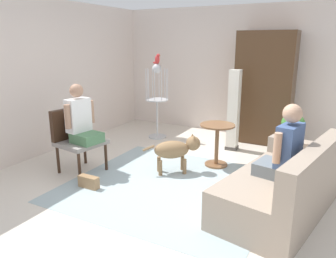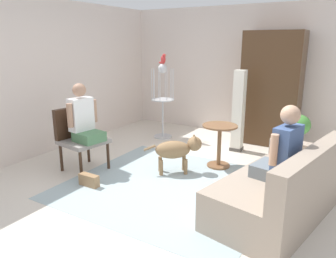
# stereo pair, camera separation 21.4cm
# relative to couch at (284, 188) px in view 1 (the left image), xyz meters

# --- Properties ---
(ground_plane) EXTENTS (7.05, 7.05, 0.00)m
(ground_plane) POSITION_rel_couch_xyz_m (-1.37, 0.06, -0.30)
(ground_plane) COLOR beige
(back_wall) EXTENTS (5.81, 0.12, 2.58)m
(back_wall) POSITION_rel_couch_xyz_m (-1.37, 3.06, 0.99)
(back_wall) COLOR silver
(back_wall) RESTS_ON ground
(left_wall) EXTENTS (0.12, 6.48, 2.58)m
(left_wall) POSITION_rel_couch_xyz_m (-4.04, 0.36, 0.99)
(left_wall) COLOR silver
(left_wall) RESTS_ON ground
(area_rug) EXTENTS (2.61, 2.43, 0.01)m
(area_rug) POSITION_rel_couch_xyz_m (-1.45, 0.02, -0.30)
(area_rug) COLOR #9EB2B7
(area_rug) RESTS_ON ground
(couch) EXTENTS (1.23, 1.89, 0.85)m
(couch) POSITION_rel_couch_xyz_m (0.00, 0.00, 0.00)
(couch) COLOR gray
(couch) RESTS_ON ground
(armchair) EXTENTS (0.66, 0.67, 0.93)m
(armchair) POSITION_rel_couch_xyz_m (-2.94, -0.13, 0.25)
(armchair) COLOR #382316
(armchair) RESTS_ON ground
(person_on_couch) EXTENTS (0.49, 0.53, 0.82)m
(person_on_couch) POSITION_rel_couch_xyz_m (-0.04, -0.02, 0.46)
(person_on_couch) COLOR slate
(person_on_armchair) EXTENTS (0.48, 0.50, 0.83)m
(person_on_armchair) POSITION_rel_couch_xyz_m (-2.80, -0.15, 0.51)
(person_on_armchair) COLOR #4A7750
(round_end_table) EXTENTS (0.53, 0.53, 0.66)m
(round_end_table) POSITION_rel_couch_xyz_m (-1.15, 1.02, 0.11)
(round_end_table) COLOR brown
(round_end_table) RESTS_ON ground
(dog) EXTENTS (0.71, 0.57, 0.57)m
(dog) POSITION_rel_couch_xyz_m (-1.59, 0.47, 0.06)
(dog) COLOR olive
(dog) RESTS_ON ground
(bird_cage_stand) EXTENTS (0.45, 0.45, 1.46)m
(bird_cage_stand) POSITION_rel_couch_xyz_m (-2.73, 1.93, 0.50)
(bird_cage_stand) COLOR silver
(bird_cage_stand) RESTS_ON ground
(parrot) EXTENTS (0.17, 0.10, 0.19)m
(parrot) POSITION_rel_couch_xyz_m (-2.72, 1.93, 1.26)
(parrot) COLOR red
(parrot) RESTS_ON bird_cage_stand
(potted_plant) EXTENTS (0.37, 0.37, 0.74)m
(potted_plant) POSITION_rel_couch_xyz_m (-0.19, 2.00, 0.17)
(potted_plant) COLOR #996047
(potted_plant) RESTS_ON ground
(column_lamp) EXTENTS (0.20, 0.20, 1.42)m
(column_lamp) POSITION_rel_couch_xyz_m (-1.17, 1.90, 0.40)
(column_lamp) COLOR #4C4742
(column_lamp) RESTS_ON ground
(armoire_cabinet) EXTENTS (1.03, 0.56, 2.07)m
(armoire_cabinet) POSITION_rel_couch_xyz_m (-0.82, 2.65, 0.73)
(armoire_cabinet) COLOR #4C331E
(armoire_cabinet) RESTS_ON ground
(handbag) EXTENTS (0.29, 0.10, 0.16)m
(handbag) POSITION_rel_couch_xyz_m (-2.37, -0.54, -0.22)
(handbag) COLOR #99724C
(handbag) RESTS_ON ground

